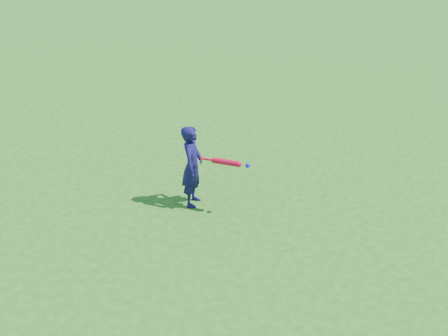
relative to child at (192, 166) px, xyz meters
name	(u,v)px	position (x,y,z in m)	size (l,w,h in m)	color
ground	(235,196)	(0.48, 0.48, -0.62)	(80.00, 80.00, 0.00)	#226618
child	(192,166)	(0.00, 0.00, 0.00)	(0.45, 0.30, 1.25)	#150F49
bat_swing	(228,162)	(0.58, 0.00, 0.17)	(0.74, 0.11, 0.08)	red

